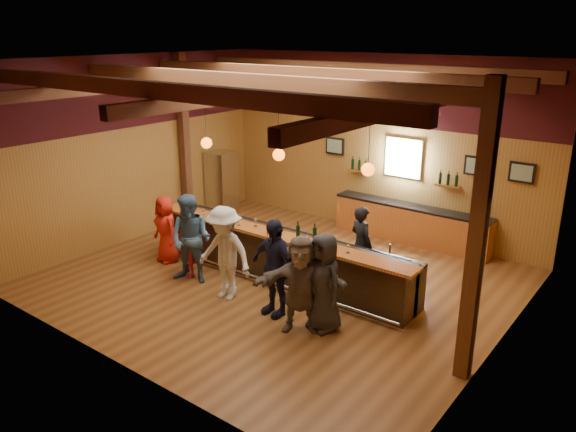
{
  "coord_description": "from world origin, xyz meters",
  "views": [
    {
      "loc": [
        6.7,
        -8.53,
        5.06
      ],
      "look_at": [
        0.0,
        0.3,
        1.35
      ],
      "focal_mm": 35.0,
      "sensor_mm": 36.0,
      "label": 1
    }
  ],
  "objects_px": {
    "customer_brown": "(300,284)",
    "bar_counter": "(284,255)",
    "customer_white": "(225,253)",
    "customer_navy": "(274,267)",
    "back_bar_cabinet": "(410,224)",
    "customer_redvest": "(187,238)",
    "stainless_fridge": "(222,183)",
    "bartender": "(361,244)",
    "customer_dark": "(324,282)",
    "ice_bucket": "(273,228)",
    "customer_orange": "(166,229)",
    "customer_denim": "(191,239)",
    "bottle_a": "(298,232)"
  },
  "relations": [
    {
      "from": "bar_counter",
      "to": "customer_navy",
      "type": "distance_m",
      "value": 1.63
    },
    {
      "from": "customer_brown",
      "to": "bar_counter",
      "type": "bearing_deg",
      "value": 101.71
    },
    {
      "from": "stainless_fridge",
      "to": "customer_redvest",
      "type": "bearing_deg",
      "value": -56.38
    },
    {
      "from": "stainless_fridge",
      "to": "customer_white",
      "type": "bearing_deg",
      "value": -45.86
    },
    {
      "from": "stainless_fridge",
      "to": "customer_navy",
      "type": "bearing_deg",
      "value": -37.64
    },
    {
      "from": "customer_brown",
      "to": "bottle_a",
      "type": "bearing_deg",
      "value": 94.66
    },
    {
      "from": "customer_redvest",
      "to": "ice_bucket",
      "type": "bearing_deg",
      "value": 46.66
    },
    {
      "from": "back_bar_cabinet",
      "to": "stainless_fridge",
      "type": "bearing_deg",
      "value": -168.07
    },
    {
      "from": "back_bar_cabinet",
      "to": "stainless_fridge",
      "type": "distance_m",
      "value": 5.43
    },
    {
      "from": "ice_bucket",
      "to": "bartender",
      "type": "bearing_deg",
      "value": 40.7
    },
    {
      "from": "customer_brown",
      "to": "bottle_a",
      "type": "height_order",
      "value": "customer_brown"
    },
    {
      "from": "bar_counter",
      "to": "bartender",
      "type": "relative_size",
      "value": 3.82
    },
    {
      "from": "customer_white",
      "to": "bartender",
      "type": "distance_m",
      "value": 2.84
    },
    {
      "from": "customer_white",
      "to": "customer_brown",
      "type": "relative_size",
      "value": 1.08
    },
    {
      "from": "customer_orange",
      "to": "customer_navy",
      "type": "relative_size",
      "value": 0.83
    },
    {
      "from": "customer_denim",
      "to": "ice_bucket",
      "type": "relative_size",
      "value": 8.16
    },
    {
      "from": "back_bar_cabinet",
      "to": "customer_brown",
      "type": "bearing_deg",
      "value": -86.05
    },
    {
      "from": "stainless_fridge",
      "to": "customer_redvest",
      "type": "height_order",
      "value": "stainless_fridge"
    },
    {
      "from": "customer_navy",
      "to": "bartender",
      "type": "xyz_separation_m",
      "value": [
        0.55,
        2.19,
        -0.1
      ]
    },
    {
      "from": "customer_denim",
      "to": "customer_white",
      "type": "bearing_deg",
      "value": -24.14
    },
    {
      "from": "back_bar_cabinet",
      "to": "bartender",
      "type": "distance_m",
      "value": 2.76
    },
    {
      "from": "customer_brown",
      "to": "bartender",
      "type": "bearing_deg",
      "value": 61.07
    },
    {
      "from": "stainless_fridge",
      "to": "customer_brown",
      "type": "bearing_deg",
      "value": -35.22
    },
    {
      "from": "bar_counter",
      "to": "ice_bucket",
      "type": "relative_size",
      "value": 27.29
    },
    {
      "from": "bar_counter",
      "to": "customer_orange",
      "type": "bearing_deg",
      "value": -161.96
    },
    {
      "from": "customer_orange",
      "to": "customer_white",
      "type": "height_order",
      "value": "customer_white"
    },
    {
      "from": "customer_navy",
      "to": "stainless_fridge",
      "type": "bearing_deg",
      "value": 148.91
    },
    {
      "from": "customer_white",
      "to": "customer_navy",
      "type": "distance_m",
      "value": 1.17
    },
    {
      "from": "customer_white",
      "to": "customer_navy",
      "type": "relative_size",
      "value": 1.01
    },
    {
      "from": "customer_brown",
      "to": "customer_dark",
      "type": "bearing_deg",
      "value": 9.69
    },
    {
      "from": "bar_counter",
      "to": "customer_navy",
      "type": "height_order",
      "value": "customer_navy"
    },
    {
      "from": "customer_redvest",
      "to": "customer_orange",
      "type": "bearing_deg",
      "value": -172.54
    },
    {
      "from": "back_bar_cabinet",
      "to": "ice_bucket",
      "type": "bearing_deg",
      "value": -107.11
    },
    {
      "from": "customer_redvest",
      "to": "ice_bucket",
      "type": "relative_size",
      "value": 7.3
    },
    {
      "from": "back_bar_cabinet",
      "to": "customer_dark",
      "type": "distance_m",
      "value": 4.9
    },
    {
      "from": "customer_denim",
      "to": "customer_dark",
      "type": "bearing_deg",
      "value": -16.62
    },
    {
      "from": "back_bar_cabinet",
      "to": "bottle_a",
      "type": "bearing_deg",
      "value": -99.29
    },
    {
      "from": "customer_white",
      "to": "bar_counter",
      "type": "bearing_deg",
      "value": 73.0
    },
    {
      "from": "stainless_fridge",
      "to": "customer_navy",
      "type": "relative_size",
      "value": 0.97
    },
    {
      "from": "customer_white",
      "to": "customer_brown",
      "type": "bearing_deg",
      "value": -6.44
    },
    {
      "from": "back_bar_cabinet",
      "to": "customer_redvest",
      "type": "relative_size",
      "value": 2.37
    },
    {
      "from": "bottle_a",
      "to": "stainless_fridge",
      "type": "bearing_deg",
      "value": 149.72
    },
    {
      "from": "customer_white",
      "to": "customer_dark",
      "type": "bearing_deg",
      "value": 1.21
    },
    {
      "from": "stainless_fridge",
      "to": "bartender",
      "type": "distance_m",
      "value": 5.71
    },
    {
      "from": "customer_orange",
      "to": "customer_white",
      "type": "relative_size",
      "value": 0.82
    },
    {
      "from": "bar_counter",
      "to": "customer_redvest",
      "type": "relative_size",
      "value": 3.74
    },
    {
      "from": "bar_counter",
      "to": "customer_denim",
      "type": "bearing_deg",
      "value": -138.03
    },
    {
      "from": "customer_redvest",
      "to": "customer_denim",
      "type": "distance_m",
      "value": 0.36
    },
    {
      "from": "bar_counter",
      "to": "bottle_a",
      "type": "relative_size",
      "value": 17.64
    },
    {
      "from": "customer_navy",
      "to": "bartender",
      "type": "distance_m",
      "value": 2.26
    }
  ]
}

